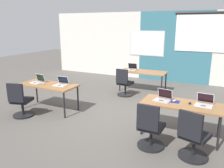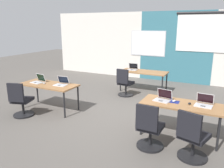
{
  "view_description": "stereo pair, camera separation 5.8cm",
  "coord_description": "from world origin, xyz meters",
  "px_view_note": "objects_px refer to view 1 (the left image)",
  "views": [
    {
      "loc": [
        2.36,
        -5.14,
        2.28
      ],
      "look_at": [
        0.0,
        -0.26,
        0.85
      ],
      "focal_mm": 36.19,
      "sensor_mm": 36.0,
      "label": 1
    },
    {
      "loc": [
        2.41,
        -5.12,
        2.28
      ],
      "look_at": [
        0.0,
        -0.26,
        0.85
      ],
      "focal_mm": 36.19,
      "sensor_mm": 36.0,
      "label": 2
    }
  ],
  "objects_px": {
    "mouse_near_right_end": "(190,103)",
    "chair_near_left_end": "(21,103)",
    "laptop_near_left_end": "(38,81)",
    "laptop_near_right_end": "(204,103)",
    "chair_far_left": "(124,85)",
    "desk_near_left": "(48,86)",
    "chair_near_right_end": "(193,139)",
    "desk_near_right": "(181,106)",
    "laptop_far_left": "(132,68)",
    "chair_near_right_inner": "(150,130)",
    "laptop_near_right_inner": "(163,98)",
    "desk_far_center": "(143,73)",
    "mouse_near_left_end": "(44,83)",
    "mouse_near_right_inner": "(174,101)",
    "laptop_near_left_inner": "(61,83)"
  },
  "relations": [
    {
      "from": "mouse_near_right_end",
      "to": "chair_near_left_end",
      "type": "distance_m",
      "value": 4.03
    },
    {
      "from": "laptop_near_left_end",
      "to": "laptop_near_right_end",
      "type": "bearing_deg",
      "value": 9.28
    },
    {
      "from": "chair_far_left",
      "to": "desk_near_left",
      "type": "bearing_deg",
      "value": 60.56
    },
    {
      "from": "desk_near_left",
      "to": "chair_near_right_end",
      "type": "relative_size",
      "value": 1.74
    },
    {
      "from": "desk_near_right",
      "to": "laptop_far_left",
      "type": "relative_size",
      "value": 4.47
    },
    {
      "from": "chair_near_right_inner",
      "to": "laptop_near_right_end",
      "type": "xyz_separation_m",
      "value": [
        0.84,
        0.86,
        0.39
      ]
    },
    {
      "from": "desk_near_right",
      "to": "laptop_near_right_inner",
      "type": "height_order",
      "value": "laptop_near_right_inner"
    },
    {
      "from": "desk_near_right",
      "to": "chair_near_right_end",
      "type": "bearing_deg",
      "value": -66.51
    },
    {
      "from": "laptop_far_left",
      "to": "mouse_near_right_end",
      "type": "xyz_separation_m",
      "value": [
        2.34,
        -2.84,
        -0.03
      ]
    },
    {
      "from": "desk_far_center",
      "to": "mouse_near_left_end",
      "type": "bearing_deg",
      "value": -123.45
    },
    {
      "from": "laptop_near_right_inner",
      "to": "laptop_near_right_end",
      "type": "xyz_separation_m",
      "value": [
        0.81,
        0.06,
        -0.0
      ]
    },
    {
      "from": "desk_near_left",
      "to": "chair_near_right_end",
      "type": "xyz_separation_m",
      "value": [
        3.84,
        -0.79,
        -0.28
      ]
    },
    {
      "from": "mouse_near_right_inner",
      "to": "chair_near_right_end",
      "type": "bearing_deg",
      "value": -58.84
    },
    {
      "from": "laptop_near_left_inner",
      "to": "chair_near_left_end",
      "type": "height_order",
      "value": "laptop_near_left_inner"
    },
    {
      "from": "laptop_near_left_inner",
      "to": "mouse_near_right_end",
      "type": "relative_size",
      "value": 3.38
    },
    {
      "from": "mouse_near_right_inner",
      "to": "chair_near_right_inner",
      "type": "bearing_deg",
      "value": -107.88
    },
    {
      "from": "chair_near_right_end",
      "to": "mouse_near_left_end",
      "type": "height_order",
      "value": "chair_near_right_end"
    },
    {
      "from": "chair_near_right_end",
      "to": "chair_far_left",
      "type": "bearing_deg",
      "value": -31.77
    },
    {
      "from": "laptop_near_right_end",
      "to": "mouse_near_left_end",
      "type": "relative_size",
      "value": 3.51
    },
    {
      "from": "desk_near_left",
      "to": "chair_near_left_end",
      "type": "height_order",
      "value": "chair_near_left_end"
    },
    {
      "from": "desk_near_right",
      "to": "mouse_near_right_end",
      "type": "bearing_deg",
      "value": 13.17
    },
    {
      "from": "desk_far_center",
      "to": "chair_far_left",
      "type": "height_order",
      "value": "chair_far_left"
    },
    {
      "from": "desk_near_left",
      "to": "laptop_far_left",
      "type": "height_order",
      "value": "laptop_far_left"
    },
    {
      "from": "laptop_near_left_end",
      "to": "mouse_near_left_end",
      "type": "bearing_deg",
      "value": -2.07
    },
    {
      "from": "mouse_near_right_end",
      "to": "chair_near_left_end",
      "type": "height_order",
      "value": "chair_near_left_end"
    },
    {
      "from": "desk_near_left",
      "to": "chair_near_right_end",
      "type": "height_order",
      "value": "chair_near_right_end"
    },
    {
      "from": "chair_far_left",
      "to": "laptop_near_right_end",
      "type": "distance_m",
      "value": 3.23
    },
    {
      "from": "desk_near_right",
      "to": "chair_near_left_end",
      "type": "distance_m",
      "value": 3.87
    },
    {
      "from": "desk_near_right",
      "to": "laptop_near_left_inner",
      "type": "distance_m",
      "value": 3.13
    },
    {
      "from": "desk_far_center",
      "to": "mouse_near_right_end",
      "type": "xyz_separation_m",
      "value": [
        1.9,
        -2.76,
        0.08
      ]
    },
    {
      "from": "chair_near_right_end",
      "to": "laptop_near_left_end",
      "type": "distance_m",
      "value": 4.31
    },
    {
      "from": "chair_far_left",
      "to": "mouse_near_right_end",
      "type": "bearing_deg",
      "value": 143.1
    },
    {
      "from": "desk_near_left",
      "to": "laptop_far_left",
      "type": "distance_m",
      "value": 3.16
    },
    {
      "from": "laptop_near_right_inner",
      "to": "mouse_near_left_end",
      "type": "relative_size",
      "value": 3.71
    },
    {
      "from": "chair_far_left",
      "to": "desk_near_right",
      "type": "bearing_deg",
      "value": 140.6
    },
    {
      "from": "laptop_near_left_inner",
      "to": "laptop_near_right_end",
      "type": "relative_size",
      "value": 1.0
    },
    {
      "from": "desk_far_center",
      "to": "chair_near_left_end",
      "type": "distance_m",
      "value": 4.08
    },
    {
      "from": "chair_far_left",
      "to": "chair_near_right_end",
      "type": "height_order",
      "value": "same"
    },
    {
      "from": "chair_far_left",
      "to": "chair_near_left_end",
      "type": "relative_size",
      "value": 1.0
    },
    {
      "from": "laptop_far_left",
      "to": "laptop_near_left_end",
      "type": "distance_m",
      "value": 3.32
    },
    {
      "from": "desk_near_right",
      "to": "chair_near_left_end",
      "type": "height_order",
      "value": "chair_near_left_end"
    },
    {
      "from": "desk_near_right",
      "to": "chair_near_left_end",
      "type": "xyz_separation_m",
      "value": [
        -3.79,
        -0.72,
        -0.28
      ]
    },
    {
      "from": "laptop_near_left_inner",
      "to": "laptop_near_right_inner",
      "type": "bearing_deg",
      "value": -5.84
    },
    {
      "from": "mouse_near_right_end",
      "to": "laptop_near_left_inner",
      "type": "bearing_deg",
      "value": 179.12
    },
    {
      "from": "desk_near_left",
      "to": "mouse_near_right_inner",
      "type": "xyz_separation_m",
      "value": [
        3.34,
        0.04,
        0.08
      ]
    },
    {
      "from": "laptop_near_right_inner",
      "to": "chair_near_left_end",
      "type": "height_order",
      "value": "laptop_near_right_inner"
    },
    {
      "from": "laptop_near_left_inner",
      "to": "laptop_near_right_end",
      "type": "height_order",
      "value": "laptop_near_right_end"
    },
    {
      "from": "laptop_far_left",
      "to": "desk_far_center",
      "type": "bearing_deg",
      "value": -15.45
    },
    {
      "from": "laptop_far_left",
      "to": "mouse_near_right_inner",
      "type": "bearing_deg",
      "value": -59.89
    },
    {
      "from": "laptop_near_right_inner",
      "to": "laptop_far_left",
      "type": "xyz_separation_m",
      "value": [
        -1.8,
        2.84,
        -0.0
      ]
    }
  ]
}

